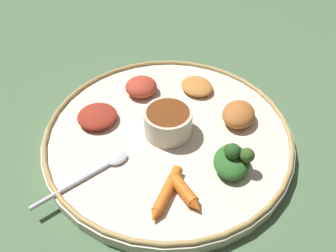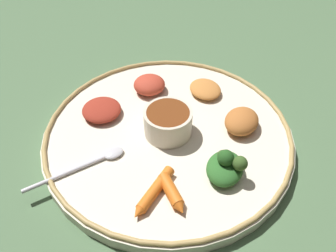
# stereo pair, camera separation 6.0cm
# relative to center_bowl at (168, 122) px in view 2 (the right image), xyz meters

# --- Properties ---
(ground_plane) EXTENTS (2.40, 2.40, 0.00)m
(ground_plane) POSITION_rel_center_bowl_xyz_m (0.00, 0.00, -0.05)
(ground_plane) COLOR #4C6B47
(platter) EXTENTS (0.44, 0.44, 0.02)m
(platter) POSITION_rel_center_bowl_xyz_m (0.00, 0.00, -0.04)
(platter) COLOR beige
(platter) RESTS_ON ground_plane
(platter_rim) EXTENTS (0.43, 0.43, 0.01)m
(platter_rim) POSITION_rel_center_bowl_xyz_m (0.00, 0.00, -0.02)
(platter_rim) COLOR tan
(platter_rim) RESTS_ON platter
(center_bowl) EXTENTS (0.08, 0.08, 0.05)m
(center_bowl) POSITION_rel_center_bowl_xyz_m (0.00, 0.00, 0.00)
(center_bowl) COLOR beige
(center_bowl) RESTS_ON platter
(spoon) EXTENTS (0.16, 0.07, 0.01)m
(spoon) POSITION_rel_center_bowl_xyz_m (0.14, 0.04, -0.02)
(spoon) COLOR silver
(spoon) RESTS_ON platter
(greens_pile) EXTENTS (0.09, 0.09, 0.05)m
(greens_pile) POSITION_rel_center_bowl_xyz_m (-0.07, 0.11, -0.01)
(greens_pile) COLOR #2D6628
(greens_pile) RESTS_ON platter
(carrot_near_spoon) EXTENTS (0.08, 0.08, 0.02)m
(carrot_near_spoon) POSITION_rel_center_bowl_xyz_m (0.05, 0.12, -0.02)
(carrot_near_spoon) COLOR orange
(carrot_near_spoon) RESTS_ON platter
(carrot_outer) EXTENTS (0.03, 0.07, 0.02)m
(carrot_outer) POSITION_rel_center_bowl_xyz_m (0.02, 0.13, -0.02)
(carrot_outer) COLOR orange
(carrot_outer) RESTS_ON platter
(mound_beet) EXTENTS (0.10, 0.10, 0.02)m
(mound_beet) POSITION_rel_center_bowl_xyz_m (0.11, -0.07, -0.01)
(mound_beet) COLOR maroon
(mound_beet) RESTS_ON platter
(mound_berbere_red) EXTENTS (0.06, 0.06, 0.03)m
(mound_berbere_red) POSITION_rel_center_bowl_xyz_m (0.01, -0.12, -0.01)
(mound_berbere_red) COLOR #B73D28
(mound_berbere_red) RESTS_ON platter
(mound_squash) EXTENTS (0.08, 0.08, 0.02)m
(mound_squash) POSITION_rel_center_bowl_xyz_m (-0.10, -0.09, -0.02)
(mound_squash) COLOR #C67A38
(mound_squash) RESTS_ON platter
(mound_chickpea) EXTENTS (0.09, 0.09, 0.03)m
(mound_chickpea) POSITION_rel_center_bowl_xyz_m (-0.13, 0.02, -0.01)
(mound_chickpea) COLOR #B2662D
(mound_chickpea) RESTS_ON platter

